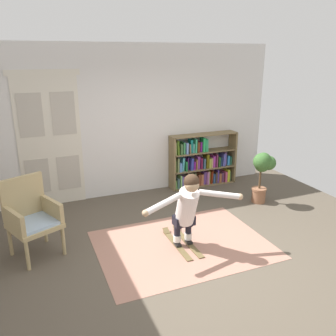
% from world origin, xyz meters
% --- Properties ---
extents(ground_plane, '(7.20, 7.20, 0.00)m').
position_xyz_m(ground_plane, '(0.00, 0.00, 0.00)').
color(ground_plane, brown).
extents(back_wall, '(6.00, 0.10, 2.90)m').
position_xyz_m(back_wall, '(0.00, 2.60, 1.45)').
color(back_wall, silver).
rests_on(back_wall, ground).
extents(double_door, '(1.22, 0.05, 2.45)m').
position_xyz_m(double_door, '(-1.52, 2.54, 1.23)').
color(double_door, beige).
rests_on(double_door, ground).
extents(rug, '(2.48, 1.84, 0.01)m').
position_xyz_m(rug, '(0.06, 0.25, 0.00)').
color(rug, '#A37260').
rests_on(rug, ground).
extents(bookshelf, '(1.47, 0.30, 1.12)m').
position_xyz_m(bookshelf, '(1.47, 2.39, 0.49)').
color(bookshelf, brown).
rests_on(bookshelf, ground).
extents(wicker_chair, '(0.79, 0.79, 1.10)m').
position_xyz_m(wicker_chair, '(-1.97, 0.85, 0.58)').
color(wicker_chair, tan).
rests_on(wicker_chair, ground).
extents(potted_plant, '(0.42, 0.39, 1.00)m').
position_xyz_m(potted_plant, '(2.04, 1.07, 0.69)').
color(potted_plant, brown).
rests_on(potted_plant, ground).
extents(skis_pair, '(0.27, 0.92, 0.07)m').
position_xyz_m(skis_pair, '(0.06, 0.28, 0.02)').
color(skis_pair, brown).
rests_on(skis_pair, rug).
extents(person_skier, '(1.48, 0.52, 1.11)m').
position_xyz_m(person_skier, '(0.06, 0.11, 0.69)').
color(person_skier, white).
rests_on(person_skier, skis_pair).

